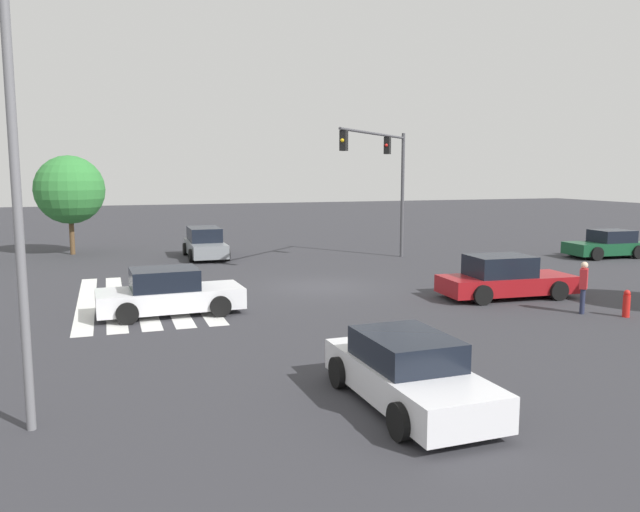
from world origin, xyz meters
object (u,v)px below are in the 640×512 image
street_light_pole_b (12,118)px  tree_corner_b (70,190)px  car_4 (205,244)px  car_3 (607,245)px  fire_hydrant (627,304)px  car_1 (169,293)px  car_2 (407,372)px  pedestrian (583,285)px  car_0 (504,278)px  traffic_signal_mast (386,167)px

street_light_pole_b → tree_corner_b: size_ratio=1.69×
car_4 → car_3: bearing=72.1°
fire_hydrant → car_3: bearing=138.7°
car_1 → street_light_pole_b: 10.13m
car_3 → tree_corner_b: size_ratio=0.79×
car_1 → car_2: 10.13m
car_2 → fire_hydrant: 10.77m
car_2 → fire_hydrant: size_ratio=5.23×
car_4 → pedestrian: (17.12, 9.40, 0.19)m
car_2 → car_3: car_3 is taller
fire_hydrant → pedestrian: bearing=-132.1°
car_0 → street_light_pole_b: bearing=-150.5°
car_1 → street_light_pole_b: street_light_pole_b is taller
car_2 → pedestrian: bearing=119.3°
car_0 → car_4: bearing=124.9°
car_0 → car_3: (-7.33, 11.59, -0.03)m
traffic_signal_mast → car_1: 14.46m
car_3 → car_1: bearing=17.9°
tree_corner_b → fire_hydrant: bearing=38.2°
traffic_signal_mast → car_4: traffic_signal_mast is taller
car_4 → pedestrian: bearing=29.6°
traffic_signal_mast → street_light_pole_b: street_light_pole_b is taller
traffic_signal_mast → pedestrian: (12.28, 1.22, -3.82)m
fire_hydrant → traffic_signal_mast: bearing=-170.7°
car_3 → street_light_pole_b: size_ratio=0.46×
car_2 → tree_corner_b: 27.19m
traffic_signal_mast → tree_corner_b: 17.18m
street_light_pole_b → fire_hydrant: 17.65m
fire_hydrant → tree_corner_b: bearing=-141.8°
pedestrian → fire_hydrant: 1.36m
traffic_signal_mast → pedestrian: 12.92m
traffic_signal_mast → car_1: size_ratio=1.42×
car_2 → tree_corner_b: size_ratio=0.84×
traffic_signal_mast → car_1: bearing=-9.4°
car_3 → street_light_pole_b: (14.50, -26.42, 4.70)m
car_2 → car_4: 22.40m
car_1 → fire_hydrant: (5.04, 13.43, -0.25)m
car_0 → pedestrian: pedestrian is taller
tree_corner_b → fire_hydrant: size_ratio=6.27×
car_1 → tree_corner_b: (-16.59, -3.60, 2.86)m
car_1 → fire_hydrant: bearing=-22.6°
car_1 → fire_hydrant: car_1 is taller
pedestrian → street_light_pole_b: (4.20, -15.67, 4.44)m
tree_corner_b → car_3: bearing=68.7°
car_4 → street_light_pole_b: size_ratio=0.50×
car_0 → pedestrian: size_ratio=2.94×
traffic_signal_mast → car_4: 10.32m
tree_corner_b → traffic_signal_mast: bearing=60.2°
tree_corner_b → pedestrian: bearing=37.8°
traffic_signal_mast → car_2: traffic_signal_mast is taller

